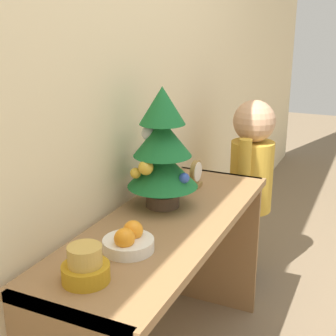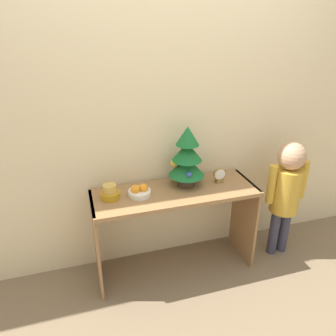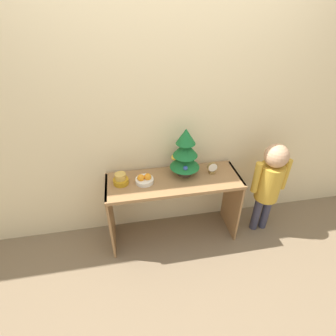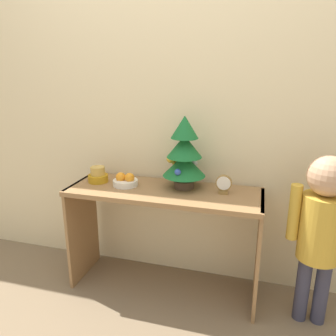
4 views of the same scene
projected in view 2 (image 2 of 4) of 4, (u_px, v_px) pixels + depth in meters
ground_plane at (183, 285)px, 2.47m from camera, size 12.00×12.00×0.00m
back_wall at (165, 107)px, 2.36m from camera, size 7.00×0.05×2.50m
console_table at (175, 209)px, 2.43m from camera, size 1.20×0.43×0.70m
mini_tree at (187, 157)px, 2.36m from camera, size 0.27×0.27×0.45m
fruit_bowl at (139, 191)px, 2.29m from camera, size 0.16×0.16×0.09m
singing_bowl at (110, 193)px, 2.25m from camera, size 0.13×0.13×0.10m
desk_clock at (219, 175)px, 2.47m from camera, size 0.10×0.04×0.12m
child_figure at (287, 187)px, 2.58m from camera, size 0.35×0.22×1.00m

